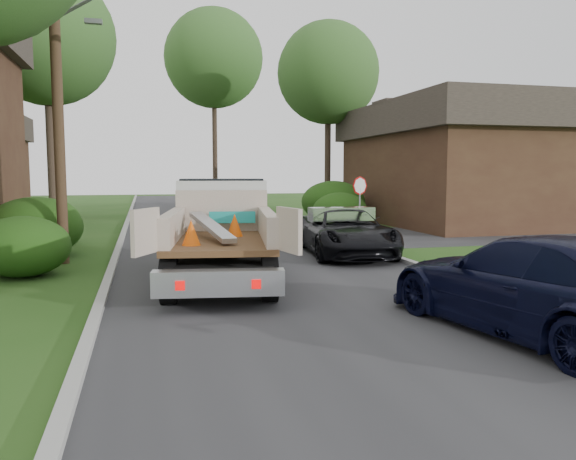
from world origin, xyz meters
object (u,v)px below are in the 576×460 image
(utility_pole, at_px, (57,81))
(tree_center_far, at_px, (214,59))
(stop_sign, at_px, (360,194))
(black_pickup, at_px, (345,232))
(navy_suv, at_px, (536,285))
(flatbed_truck, at_px, (222,223))
(tree_left_far, at_px, (46,37))
(tree_right_far, at_px, (328,73))
(house_right, at_px, (465,163))

(utility_pole, height_order, tree_center_far, tree_center_far)
(stop_sign, height_order, black_pickup, stop_sign)
(navy_suv, bearing_deg, flatbed_truck, -66.78)
(tree_center_far, xyz_separation_m, flatbed_truck, (-3.32, -28.00, -9.65))
(tree_left_far, bearing_deg, black_pickup, -50.14)
(tree_left_far, relative_size, tree_center_far, 0.84)
(stop_sign, xyz_separation_m, tree_left_far, (-12.70, 8.00, 7.20))
(tree_left_far, relative_size, tree_right_far, 1.06)
(tree_left_far, relative_size, black_pickup, 2.30)
(utility_pole, distance_m, tree_right_far, 20.12)
(navy_suv, bearing_deg, black_pickup, -99.53)
(tree_center_far, bearing_deg, black_pickup, -87.90)
(tree_center_far, distance_m, navy_suv, 36.08)
(stop_sign, bearing_deg, house_right, 32.66)
(tree_left_far, bearing_deg, navy_suv, -64.52)
(stop_sign, distance_m, flatbed_truck, 9.57)
(flatbed_truck, bearing_deg, stop_sign, 55.75)
(stop_sign, xyz_separation_m, tree_center_far, (-3.20, 21.00, 9.20))
(flatbed_truck, bearing_deg, tree_left_far, 121.12)
(navy_suv, bearing_deg, stop_sign, -108.68)
(house_right, distance_m, tree_left_far, 21.52)
(tree_center_far, height_order, black_pickup, tree_center_far)
(stop_sign, relative_size, tree_center_far, 0.17)
(stop_sign, height_order, flatbed_truck, stop_sign)
(tree_right_far, distance_m, black_pickup, 17.92)
(tree_center_far, xyz_separation_m, navy_suv, (0.80, -34.61, -10.16))
(house_right, relative_size, flatbed_truck, 1.91)
(house_right, bearing_deg, stop_sign, -147.34)
(tree_left_far, distance_m, tree_center_far, 16.22)
(stop_sign, distance_m, tree_center_far, 23.15)
(tree_left_far, distance_m, navy_suv, 25.30)
(stop_sign, relative_size, navy_suv, 0.44)
(utility_pole, distance_m, tree_center_far, 26.75)
(stop_sign, height_order, tree_center_far, tree_center_far)
(stop_sign, bearing_deg, black_pickup, -116.71)
(tree_left_far, bearing_deg, flatbed_truck, -67.60)
(utility_pole, bearing_deg, stop_sign, 20.62)
(tree_right_far, xyz_separation_m, tree_center_far, (-5.50, 10.00, 2.50))
(utility_pole, relative_size, navy_suv, 1.78)
(stop_sign, bearing_deg, tree_center_far, 98.66)
(stop_sign, xyz_separation_m, black_pickup, (-2.26, -4.50, -1.04))
(tree_center_far, bearing_deg, tree_left_far, -126.16)
(utility_pole, distance_m, house_right, 20.66)
(house_right, height_order, black_pickup, house_right)
(stop_sign, xyz_separation_m, utility_pole, (-10.68, -4.02, 3.40))
(house_right, relative_size, navy_suv, 2.30)
(tree_left_far, distance_m, flatbed_truck, 17.94)
(stop_sign, relative_size, house_right, 0.19)
(navy_suv, bearing_deg, tree_center_far, -97.35)
(black_pickup, bearing_deg, navy_suv, -85.26)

